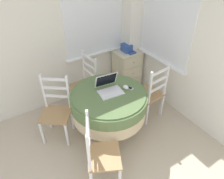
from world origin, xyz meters
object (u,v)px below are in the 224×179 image
Objects in this scene: corner_cabinet at (127,69)px; book_on_cabinet at (129,51)px; round_dining_table at (109,103)px; dining_chair_camera_near at (100,155)px; dining_chair_near_back_window at (85,85)px; laptop at (109,88)px; dining_chair_left_flank at (56,111)px; storage_box at (127,48)px; cell_phone at (129,88)px; computer_mouse at (126,87)px; dining_chair_near_right_window at (151,94)px.

corner_cabinet is 3.02× the size of book_on_cabinet.
round_dining_table is at bearing -138.30° from book_on_cabinet.
dining_chair_camera_near reaches higher than round_dining_table.
dining_chair_camera_near is at bearing -135.20° from book_on_cabinet.
dining_chair_near_back_window reaches higher than book_on_cabinet.
dining_chair_camera_near reaches higher than book_on_cabinet.
laptop reaches higher than dining_chair_near_back_window.
laptop is 0.92m from dining_chair_camera_near.
laptop is 0.81m from dining_chair_near_back_window.
dining_chair_left_flank is (-0.15, 1.01, 0.00)m from dining_chair_camera_near.
book_on_cabinet is at bearing -52.24° from storage_box.
dining_chair_near_back_window is at bearing 29.52° from dining_chair_left_flank.
dining_chair_near_back_window is (-0.03, 0.72, -0.36)m from laptop.
dining_chair_near_back_window is 4.04× the size of book_on_cabinet.
dining_chair_camera_near is 1.02m from dining_chair_left_flank.
book_on_cabinet is (0.99, 0.87, -0.06)m from laptop.
dining_chair_left_flank is 1.78m from book_on_cabinet.
dining_chair_left_flank is 1.34× the size of corner_cabinet.
storage_box is (0.96, 0.91, -0.00)m from laptop.
dining_chair_camera_near is 2.18m from book_on_cabinet.
dining_chair_left_flank is at bearing 98.49° from dining_chair_camera_near.
laptop reaches higher than book_on_cabinet.
round_dining_table is at bearing -126.55° from laptop.
corner_cabinet is at bearing 54.77° from cell_phone.
round_dining_table is 1.40m from storage_box.
dining_chair_left_flank reaches higher than round_dining_table.
round_dining_table is at bearing 172.58° from computer_mouse.
dining_chair_near_right_window is at bearing -1.77° from round_dining_table.
book_on_cabinet is at bearing 7.96° from dining_chair_near_back_window.
dining_chair_near_right_window reaches higher than corner_cabinet.
dining_chair_left_flank is at bearing 152.57° from laptop.
dining_chair_camera_near is (-0.81, -0.55, -0.32)m from cell_phone.
cell_phone is at bearing -20.06° from laptop.
computer_mouse is 0.10× the size of dining_chair_camera_near.
corner_cabinet is at bearing 52.57° from computer_mouse.
laptop is at bearing -87.36° from dining_chair_near_back_window.
computer_mouse is at bearing 161.16° from cell_phone.
storage_box reaches higher than cell_phone.
dining_chair_near_right_window is 1.00× the size of dining_chair_camera_near.
book_on_cabinet is (1.03, 0.92, 0.16)m from round_dining_table.
storage_box is (1.65, 0.56, 0.36)m from dining_chair_left_flank.
dining_chair_near_back_window is at bearing 134.06° from dining_chair_near_right_window.
dining_chair_left_flank reaches higher than cell_phone.
laptop reaches higher than dining_chair_camera_near.
computer_mouse is at bearing -25.74° from dining_chair_left_flank.
dining_chair_near_back_window is 1.00× the size of dining_chair_left_flank.
computer_mouse is 0.61m from dining_chair_near_right_window.
laptop reaches higher than corner_cabinet.
storage_box is at bearing 77.40° from dining_chair_near_right_window.
dining_chair_near_back_window is at bearing 110.42° from cell_phone.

